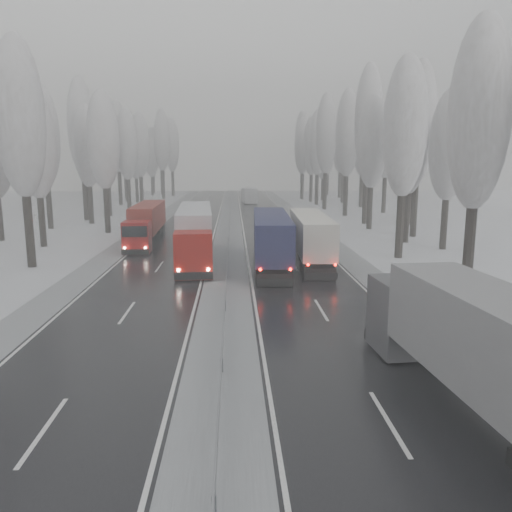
{
  "coord_description": "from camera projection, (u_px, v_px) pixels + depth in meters",
  "views": [
    {
      "loc": [
        0.49,
        -14.04,
        7.93
      ],
      "look_at": [
        1.9,
        16.54,
        2.2
      ],
      "focal_mm": 35.0,
      "sensor_mm": 36.0,
      "label": 1
    }
  ],
  "objects": [
    {
      "name": "tree_72",
      "position": [
        135.0,
        153.0,
        99.5
      ],
      "size": [
        3.6,
        3.6,
        15.11
      ],
      "color": "black",
      "rests_on": "ground"
    },
    {
      "name": "tree_77",
      "position": [
        151.0,
        157.0,
        123.3
      ],
      "size": [
        3.6,
        3.6,
        14.32
      ],
      "color": "black",
      "rests_on": "ground"
    },
    {
      "name": "tree_19",
      "position": [
        449.0,
        146.0,
        44.87
      ],
      "size": [
        3.6,
        3.6,
        14.57
      ],
      "color": "black",
      "rests_on": "ground"
    },
    {
      "name": "tree_25",
      "position": [
        410.0,
        129.0,
        68.07
      ],
      "size": [
        3.6,
        3.6,
        19.44
      ],
      "color": "black",
      "rests_on": "ground"
    },
    {
      "name": "tree_58",
      "position": [
        20.0,
        119.0,
        36.62
      ],
      "size": [
        3.6,
        3.6,
        17.21
      ],
      "color": "black",
      "rests_on": "ground"
    },
    {
      "name": "tree_65",
      "position": [
        81.0,
        128.0,
        67.69
      ],
      "size": [
        3.6,
        3.6,
        19.48
      ],
      "color": "black",
      "rests_on": "ground"
    },
    {
      "name": "tree_73",
      "position": [
        125.0,
        147.0,
        103.05
      ],
      "size": [
        3.6,
        3.6,
        17.22
      ],
      "color": "black",
      "rests_on": "ground"
    },
    {
      "name": "tree_79",
      "position": [
        152.0,
        151.0,
        129.42
      ],
      "size": [
        3.6,
        3.6,
        17.07
      ],
      "color": "black",
      "rests_on": "ground"
    },
    {
      "name": "tree_22",
      "position": [
        372.0,
        143.0,
        58.88
      ],
      "size": [
        3.6,
        3.6,
        15.86
      ],
      "color": "black",
      "rests_on": "ground"
    },
    {
      "name": "tree_64",
      "position": [
        87.0,
        147.0,
        64.32
      ],
      "size": [
        3.6,
        3.6,
        15.42
      ],
      "color": "black",
      "rests_on": "ground"
    },
    {
      "name": "tree_66",
      "position": [
        107.0,
        150.0,
        73.81
      ],
      "size": [
        3.6,
        3.6,
        15.23
      ],
      "color": "black",
      "rests_on": "ground"
    },
    {
      "name": "tree_39",
      "position": [
        312.0,
        153.0,
        132.81
      ],
      "size": [
        3.6,
        3.6,
        16.19
      ],
      "color": "black",
      "rests_on": "ground"
    },
    {
      "name": "median_guardrail",
      "position": [
        228.0,
        246.0,
        44.56
      ],
      "size": [
        0.12,
        200.0,
        0.76
      ],
      "color": "slate",
      "rests_on": "ground"
    },
    {
      "name": "tree_18",
      "position": [
        405.0,
        128.0,
        40.46
      ],
      "size": [
        3.6,
        3.6,
        16.58
      ],
      "color": "black",
      "rests_on": "ground"
    },
    {
      "name": "carriageway_right",
      "position": [
        286.0,
        252.0,
        44.92
      ],
      "size": [
        7.5,
        200.0,
        0.03
      ],
      "primitive_type": "cube",
      "color": "black",
      "rests_on": "ground"
    },
    {
      "name": "tree_71",
      "position": [
        118.0,
        137.0,
        93.63
      ],
      "size": [
        3.6,
        3.6,
        19.61
      ],
      "color": "black",
      "rests_on": "ground"
    },
    {
      "name": "box_truck_distant",
      "position": [
        249.0,
        195.0,
        99.21
      ],
      "size": [
        3.14,
        8.41,
        3.08
      ],
      "rotation": [
        0.0,
        0.0,
        0.07
      ],
      "color": "silver",
      "rests_on": "ground"
    },
    {
      "name": "truck_blue_box",
      "position": [
        271.0,
        235.0,
        38.66
      ],
      "size": [
        3.08,
        16.02,
        4.09
      ],
      "rotation": [
        0.0,
        0.0,
        -0.04
      ],
      "color": "#201E4B",
      "rests_on": "ground"
    },
    {
      "name": "truck_red_white",
      "position": [
        195.0,
        230.0,
        40.94
      ],
      "size": [
        3.55,
        16.76,
        4.27
      ],
      "rotation": [
        0.0,
        0.0,
        0.06
      ],
      "color": "#9D0E08",
      "rests_on": "ground"
    },
    {
      "name": "tree_69",
      "position": [
        102.0,
        135.0,
        83.75
      ],
      "size": [
        3.6,
        3.6,
        19.35
      ],
      "color": "black",
      "rests_on": "ground"
    },
    {
      "name": "tree_16",
      "position": [
        479.0,
        116.0,
        29.33
      ],
      "size": [
        3.6,
        3.6,
        16.53
      ],
      "color": "black",
      "rests_on": "ground"
    },
    {
      "name": "tree_37",
      "position": [
        328.0,
        152.0,
        122.53
      ],
      "size": [
        3.6,
        3.6,
        16.37
      ],
      "color": "black",
      "rests_on": "ground"
    },
    {
      "name": "truck_grey_tarp",
      "position": [
        507.0,
        360.0,
        14.12
      ],
      "size": [
        3.81,
        16.34,
        4.16
      ],
      "rotation": [
        0.0,
        0.0,
        0.08
      ],
      "color": "#424246",
      "rests_on": "ground"
    },
    {
      "name": "tree_75",
      "position": [
        124.0,
        145.0,
        113.38
      ],
      "size": [
        3.6,
        3.6,
        18.6
      ],
      "color": "black",
      "rests_on": "ground"
    },
    {
      "name": "tree_70",
      "position": [
        140.0,
        145.0,
        90.21
      ],
      "size": [
        3.6,
        3.6,
        17.09
      ],
      "color": "black",
      "rests_on": "ground"
    },
    {
      "name": "tree_35",
      "position": [
        341.0,
        146.0,
        112.69
      ],
      "size": [
        3.6,
        3.6,
        18.25
      ],
      "color": "black",
      "rests_on": "ground"
    },
    {
      "name": "shoulder_left",
      "position": [
        113.0,
        253.0,
        44.21
      ],
      "size": [
        2.4,
        200.0,
        0.04
      ],
      "primitive_type": "cube",
      "color": "#9A9DA2",
      "rests_on": "ground"
    },
    {
      "name": "tree_21",
      "position": [
        419.0,
        123.0,
        52.38
      ],
      "size": [
        3.6,
        3.6,
        18.62
      ],
      "color": "black",
      "rests_on": "ground"
    },
    {
      "name": "tree_23",
      "position": [
        412.0,
        156.0,
        63.37
      ],
      "size": [
        3.6,
        3.6,
        13.55
      ],
      "color": "black",
      "rests_on": "ground"
    },
    {
      "name": "tree_32",
      "position": [
        312.0,
        147.0,
        101.51
      ],
      "size": [
        3.6,
        3.6,
        17.33
      ],
      "color": "black",
      "rests_on": "ground"
    },
    {
      "name": "tree_24",
      "position": [
        368.0,
        121.0,
        63.7
      ],
      "size": [
        3.6,
        3.6,
        20.49
      ],
      "color": "black",
      "rests_on": "ground"
    },
    {
      "name": "tree_30",
      "position": [
        318.0,
        143.0,
        94.08
      ],
      "size": [
        3.6,
        3.6,
        17.86
      ],
      "color": "black",
      "rests_on": "ground"
    },
    {
      "name": "tree_62",
      "position": [
        103.0,
        141.0,
        55.62
      ],
      "size": [
        3.6,
        3.6,
        16.04
      ],
      "color": "black",
      "rests_on": "ground"
    },
    {
      "name": "tree_28",
      "position": [
        326.0,
        134.0,
        84.29
      ],
      "size": [
        3.6,
        3.6,
        19.62
      ],
      "color": "black",
      "rests_on": "ground"
    },
    {
      "name": "tree_36",
      "position": [
        302.0,
        141.0,
        117.83
      ],
      "size": [
        3.6,
        3.6,
        20.23
      ],
      "color": "black",
      "rests_on": "ground"
    },
    {
      "name": "tree_38",
      "position": [
        303.0,
        148.0,
        128.55
      ],
      "size": [
        3.6,
        3.6,
        17.97
      ],
      "color": "black",
      "rests_on": "ground"
    },
    {
      "name": "tree_67",
      "position": [
        104.0,
        143.0,
        77.45
      ],
      "size": [
        3.6,
        3.6,
        17.09
      ],
      "color": "black",
      "rests_on": "ground"
    },
    {
      "name": "tree_60",
      "position": [
        36.0,
        145.0,
        46.23
      ],
      "size": [
        3.6,
        3.6,
        14.84
      ],
      "color": "black",
      "rests_on": "ground"
    },
    {
      "name": "truck_red_red",
      "position": [
        147.0,
        221.0,
        50.21
      ],
      "size": [
        2.83,
        14.81,
        3.78
      ],
      "rotation": [
        0.0,
        0.0,
        0.03
      ],
      "color": "#970908",
      "rests_on": "ground"
    },
    {
      "name": "tree_63",
      "position": [
        44.0,
        137.0,
        59.09
      ],
      "size": [
        3.6,
        3.6,
        16.88
      ],
      "color": "black",
      "rests_on": "ground"
    },
    {
      "name": "tree_29",
      "position": [
        363.0,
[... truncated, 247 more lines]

